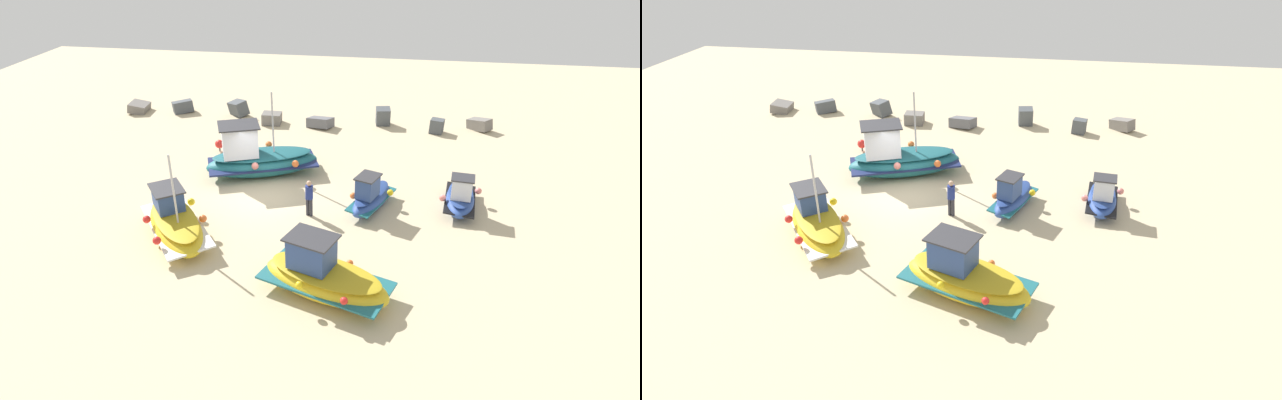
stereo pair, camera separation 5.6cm
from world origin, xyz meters
TOP-DOWN VIEW (x-y plane):
  - ground_plane at (0.00, 0.00)m, footprint 52.71×52.71m
  - fishing_boat_0 at (-2.51, -3.72)m, footprint 4.22×4.76m
  - fishing_boat_1 at (-0.69, 2.17)m, footprint 5.72×3.82m
  - fishing_boat_2 at (8.67, 0.24)m, footprint 1.85×3.18m
  - fishing_boat_3 at (4.90, -0.42)m, footprint 2.12×3.28m
  - fishing_boat_4 at (3.76, -6.35)m, footprint 4.90×3.29m
  - person_walking at (2.40, -1.36)m, footprint 0.32×0.32m
  - breakwater_rocks at (-0.74, 9.75)m, footprint 22.49×2.67m
  - mooring_buoy_0 at (-3.51, 4.61)m, footprint 0.46×0.46m

SIDE VIEW (x-z plane):
  - ground_plane at x=0.00m, z-range 0.00..0.00m
  - breakwater_rocks at x=-0.74m, z-range -0.25..0.97m
  - mooring_buoy_0 at x=-3.51m, z-range 0.08..0.72m
  - fishing_boat_2 at x=8.67m, z-range -0.34..1.39m
  - fishing_boat_3 at x=4.90m, z-range -0.30..1.47m
  - fishing_boat_0 at x=-2.51m, z-range -1.27..2.47m
  - fishing_boat_4 at x=3.76m, z-range -0.38..1.70m
  - fishing_boat_1 at x=-0.69m, z-range -1.19..2.89m
  - person_walking at x=2.40m, z-range 0.12..1.73m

